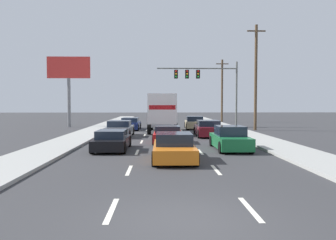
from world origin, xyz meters
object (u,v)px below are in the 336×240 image
car_orange (174,148)px  box_truck (163,111)px  car_black (112,141)px  car_gray (120,129)px  car_red (168,135)px  roadside_billboard (69,76)px  car_maroon (208,129)px  utility_pole_far (222,90)px  utility_pole_mid (256,76)px  car_green (230,139)px  traffic_signal_mast (201,78)px  car_tan (194,123)px  car_navy (131,124)px

car_orange → box_truck: bearing=91.2°
car_black → car_gray: bearing=93.3°
car_gray → car_red: bearing=-49.5°
box_truck → roadside_billboard: 13.29m
car_maroon → utility_pole_far: 22.46m
utility_pole_mid → car_gray: bearing=-153.8°
car_maroon → car_green: size_ratio=1.12×
box_truck → traffic_signal_mast: bearing=59.7°
car_orange → car_tan: bearing=81.2°
car_gray → car_green: size_ratio=1.05×
utility_pole_far → car_green: bearing=-99.7°
car_orange → car_maroon: (3.27, 11.49, 0.04)m
car_maroon → utility_pole_mid: size_ratio=0.46×
car_red → car_tan: 13.05m
car_navy → roadside_billboard: bearing=149.9°
car_maroon → utility_pole_far: utility_pole_far is taller
car_orange → utility_pole_mid: bearing=63.4°
car_gray → utility_pole_mid: 14.83m
car_maroon → traffic_signal_mast: (0.82, 11.29, 4.86)m
car_gray → traffic_signal_mast: 14.65m
car_navy → box_truck: (3.18, -3.30, 1.38)m
roadside_billboard → car_red: bearing=-55.9°
car_red → traffic_signal_mast: (4.17, 15.68, 4.93)m
car_orange → car_green: size_ratio=1.09×
car_maroon → utility_pole_mid: utility_pole_mid is taller
car_black → utility_pole_far: utility_pole_far is taller
utility_pole_mid → traffic_signal_mast: bearing=132.7°
car_black → car_orange: size_ratio=0.89×
box_truck → car_green: size_ratio=1.88×
utility_pole_far → traffic_signal_mast: bearing=-112.9°
car_navy → car_black: car_navy is taller
car_navy → traffic_signal_mast: bearing=29.2°
car_orange → utility_pole_mid: utility_pole_mid is taller
car_green → utility_pole_mid: (5.50, 14.21, 4.68)m
car_tan → car_green: 16.35m
car_black → traffic_signal_mast: 21.31m
car_orange → roadside_billboard: 25.60m
car_navy → car_orange: size_ratio=0.96×
car_navy → car_gray: car_gray is taller
car_navy → car_maroon: bearing=-46.2°
car_gray → box_truck: bearing=47.9°
car_orange → car_green: bearing=45.6°
box_truck → utility_pole_mid: utility_pole_mid is taller
car_tan → car_black: bearing=-111.3°
car_orange → car_maroon: size_ratio=0.97×
car_maroon → car_black: bearing=-129.2°
utility_pole_far → car_navy: bearing=-129.5°
car_navy → car_maroon: 9.77m
box_truck → car_red: box_truck is taller
car_black → traffic_signal_mast: (7.40, 19.36, 4.93)m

